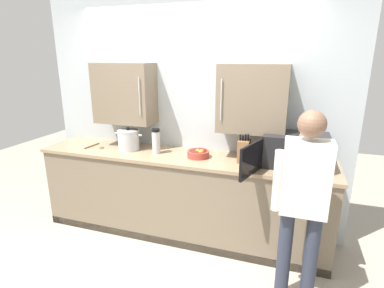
# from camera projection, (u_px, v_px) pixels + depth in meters

# --- Properties ---
(ground_plane) EXTENTS (9.73, 9.73, 0.00)m
(ground_plane) POSITION_uv_depth(u_px,v_px,m) (146.00, 285.00, 2.70)
(ground_plane) COLOR #9E9384
(back_wall_tiled) EXTENTS (3.50, 0.44, 2.70)m
(back_wall_tiled) POSITION_uv_depth(u_px,v_px,m) (189.00, 108.00, 3.39)
(back_wall_tiled) COLOR #B2BCC1
(back_wall_tiled) RESTS_ON ground_plane
(counter_unit) EXTENTS (3.18, 0.62, 0.95)m
(counter_unit) POSITION_uv_depth(u_px,v_px,m) (181.00, 195.00, 3.37)
(counter_unit) COLOR #756651
(counter_unit) RESTS_ON ground_plane
(microwave_oven) EXTENTS (0.73, 0.80, 0.31)m
(microwave_oven) POSITION_uv_depth(u_px,v_px,m) (292.00, 150.00, 2.88)
(microwave_oven) COLOR black
(microwave_oven) RESTS_ON counter_unit
(fruit_bowl) EXTENTS (0.23, 0.23, 0.10)m
(fruit_bowl) POSITION_uv_depth(u_px,v_px,m) (199.00, 153.00, 3.16)
(fruit_bowl) COLOR #AD3D33
(fruit_bowl) RESTS_ON counter_unit
(stock_pot) EXTENTS (0.34, 0.24, 0.26)m
(stock_pot) POSITION_uv_depth(u_px,v_px,m) (129.00, 140.00, 3.40)
(stock_pot) COLOR #B7BABF
(stock_pot) RESTS_ON counter_unit
(wooden_spoon) EXTENTS (0.20, 0.24, 0.02)m
(wooden_spoon) POSITION_uv_depth(u_px,v_px,m) (97.00, 146.00, 3.52)
(wooden_spoon) COLOR brown
(wooden_spoon) RESTS_ON counter_unit
(thermos_flask) EXTENTS (0.09, 0.09, 0.28)m
(thermos_flask) POSITION_uv_depth(u_px,v_px,m) (156.00, 141.00, 3.26)
(thermos_flask) COLOR #B7BABF
(thermos_flask) RESTS_ON counter_unit
(knife_block) EXTENTS (0.11, 0.15, 0.29)m
(knife_block) POSITION_uv_depth(u_px,v_px,m) (244.00, 151.00, 3.00)
(knife_block) COLOR brown
(knife_block) RESTS_ON counter_unit
(person_figure) EXTENTS (0.44, 0.50, 1.60)m
(person_figure) POSITION_uv_depth(u_px,v_px,m) (303.00, 195.00, 2.28)
(person_figure) COLOR #282D3D
(person_figure) RESTS_ON ground_plane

